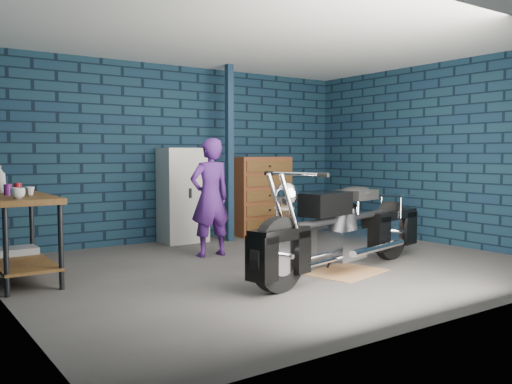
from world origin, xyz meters
TOP-DOWN VIEW (x-y plane):
  - ground at (0.00, 0.00)m, footprint 6.00×6.00m
  - room_walls at (0.00, 0.55)m, footprint 6.02×5.01m
  - support_post at (0.55, 1.95)m, footprint 0.10×0.10m
  - workbench at (-2.68, 0.94)m, footprint 0.60×1.40m
  - drip_mat at (0.43, -0.72)m, footprint 1.00×0.84m
  - motorcycle at (0.43, -0.72)m, footprint 2.74×1.31m
  - person at (-0.33, 1.02)m, footprint 0.57×0.39m
  - storage_bin at (-2.66, 1.37)m, footprint 0.47×0.33m
  - locker at (-0.11, 2.23)m, footprint 0.67×0.48m
  - tool_chest at (1.33, 2.23)m, footprint 0.97×0.54m
  - shop_stool at (1.08, 1.25)m, footprint 0.39×0.39m
  - cup_a at (-2.78, 0.48)m, footprint 0.16×0.16m
  - cup_b at (-2.58, 0.88)m, footprint 0.11×0.11m
  - mug_purple at (-2.77, 1.02)m, footprint 0.09×0.09m
  - mug_red at (-2.64, 1.19)m, footprint 0.11×0.11m
  - bottle at (-2.77, 1.47)m, footprint 0.12×0.12m

SIDE VIEW (x-z plane):
  - ground at x=0.00m, z-range 0.00..0.00m
  - drip_mat at x=0.43m, z-range 0.00..0.01m
  - storage_bin at x=-2.66m, z-range 0.00..0.29m
  - shop_stool at x=1.08m, z-range 0.00..0.55m
  - workbench at x=-2.68m, z-range 0.00..0.91m
  - motorcycle at x=0.43m, z-range 0.00..1.16m
  - tool_chest at x=1.33m, z-range 0.00..1.30m
  - locker at x=-0.11m, z-range 0.00..1.43m
  - person at x=-0.33m, z-range 0.00..1.55m
  - cup_b at x=-2.58m, z-range 0.91..1.00m
  - cup_a at x=-2.78m, z-range 0.91..1.02m
  - mug_red at x=-2.64m, z-range 0.91..1.03m
  - mug_purple at x=-2.77m, z-range 0.91..1.03m
  - bottle at x=-2.77m, z-range 0.91..1.22m
  - support_post at x=0.55m, z-range 0.00..2.70m
  - room_walls at x=0.00m, z-range 0.55..3.26m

